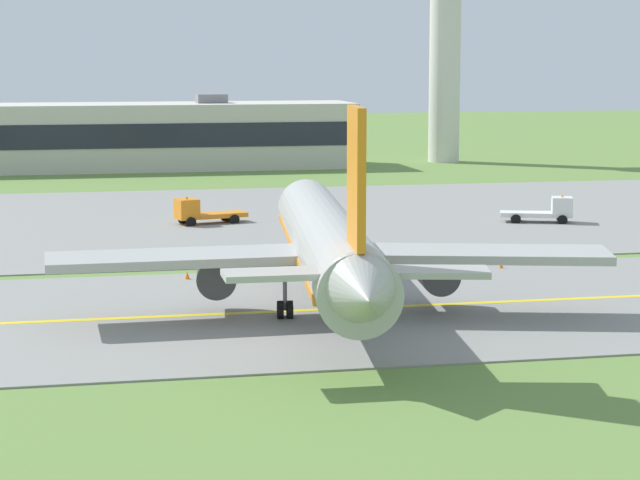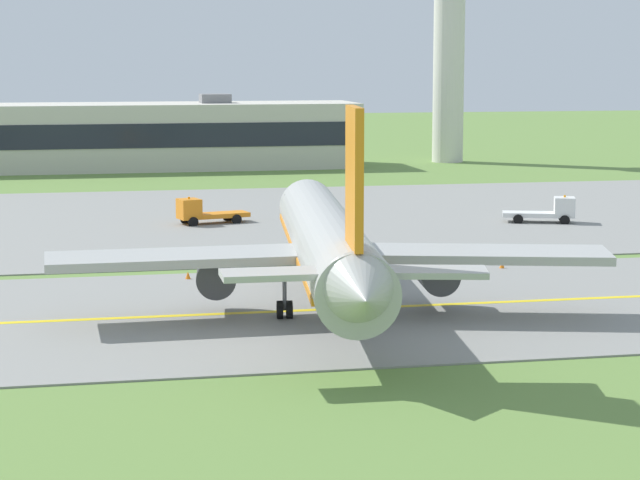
{
  "view_description": "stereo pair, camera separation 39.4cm",
  "coord_description": "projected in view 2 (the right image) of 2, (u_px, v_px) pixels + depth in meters",
  "views": [
    {
      "loc": [
        -15.32,
        -70.36,
        14.99
      ],
      "look_at": [
        -0.01,
        1.84,
        4.0
      ],
      "focal_mm": 69.57,
      "sensor_mm": 36.0,
      "label": 1
    },
    {
      "loc": [
        -14.93,
        -70.44,
        14.99
      ],
      "look_at": [
        -0.01,
        1.84,
        4.0
      ],
      "focal_mm": 69.57,
      "sensor_mm": 36.0,
      "label": 2
    }
  ],
  "objects": [
    {
      "name": "service_truck_baggage",
      "position": [
        550.0,
        210.0,
        111.66
      ],
      "size": [
        6.72,
        4.04,
        2.59
      ],
      "color": "silver",
      "rests_on": "ground"
    },
    {
      "name": "traffic_cone_near_edge",
      "position": [
        412.0,
        266.0,
        87.42
      ],
      "size": [
        0.44,
        0.44,
        0.6
      ],
      "primitive_type": "cone",
      "color": "orange",
      "rests_on": "ground"
    },
    {
      "name": "taxiway_strip",
      "position": [
        326.0,
        310.0,
        73.42
      ],
      "size": [
        240.0,
        28.0,
        0.1
      ],
      "primitive_type": "cube",
      "color": "gray",
      "rests_on": "ground"
    },
    {
      "name": "control_tower",
      "position": [
        449.0,
        32.0,
        174.24
      ],
      "size": [
        7.6,
        7.6,
        30.88
      ],
      "color": "silver",
      "rests_on": "ground"
    },
    {
      "name": "apron_pad",
      "position": [
        338.0,
        217.0,
        116.1
      ],
      "size": [
        140.0,
        52.0,
        0.1
      ],
      "primitive_type": "cube",
      "color": "gray",
      "rests_on": "ground"
    },
    {
      "name": "taxiway_centreline",
      "position": [
        326.0,
        309.0,
        73.41
      ],
      "size": [
        220.0,
        0.6,
        0.01
      ],
      "primitive_type": "cube",
      "color": "yellow",
      "rests_on": "taxiway_strip"
    },
    {
      "name": "traffic_cone_far_edge",
      "position": [
        502.0,
        265.0,
        87.7
      ],
      "size": [
        0.44,
        0.44,
        0.6
      ],
      "primitive_type": "cone",
      "color": "orange",
      "rests_on": "ground"
    },
    {
      "name": "service_truck_catering",
      "position": [
        202.0,
        212.0,
        110.73
      ],
      "size": [
        6.71,
        3.63,
        2.59
      ],
      "color": "orange",
      "rests_on": "ground"
    },
    {
      "name": "airplane_lead",
      "position": [
        328.0,
        244.0,
        72.18
      ],
      "size": [
        32.27,
        39.64,
        12.7
      ],
      "color": "#ADADA8",
      "rests_on": "ground"
    },
    {
      "name": "ground_plane",
      "position": [
        326.0,
        311.0,
        73.42
      ],
      "size": [
        500.0,
        500.0,
        0.0
      ],
      "primitive_type": "plane",
      "color": "olive"
    },
    {
      "name": "terminal_building",
      "position": [
        121.0,
        136.0,
        165.1
      ],
      "size": [
        63.43,
        13.23,
        9.91
      ],
      "color": "beige",
      "rests_on": "ground"
    },
    {
      "name": "traffic_cone_mid_edge",
      "position": [
        188.0,
        276.0,
        83.46
      ],
      "size": [
        0.44,
        0.44,
        0.6
      ],
      "primitive_type": "cone",
      "color": "orange",
      "rests_on": "ground"
    }
  ]
}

